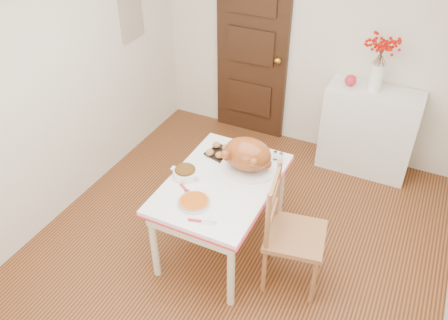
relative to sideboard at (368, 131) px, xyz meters
The scene contains 18 objects.
floor 1.98m from the sideboard, 112.45° to the right, with size 3.50×4.00×0.00m, color #401E0E.
wall_back 1.09m from the sideboard, 163.35° to the left, with size 3.50×0.00×2.50m, color beige.
wall_left 3.15m from the sideboard, 144.39° to the right, with size 0.00×4.00×2.50m, color beige.
door_back 1.55m from the sideboard, behind, with size 0.85×0.06×2.06m, color black.
photo_board 2.73m from the sideboard, 166.76° to the right, with size 0.03×0.35×0.45m, color tan.
sideboard is the anchor object (origin of this frame).
kitchen_table 1.95m from the sideboard, 116.76° to the right, with size 0.85×1.23×0.74m, color white, non-canonical shape.
chair_oak 1.83m from the sideboard, 95.95° to the right, with size 0.46×0.46×1.03m, color #A25F37, non-canonical shape.
berry_vase 0.76m from the sideboard, behind, with size 0.29×0.29×0.57m, color white, non-canonical shape.
apple 0.59m from the sideboard, behind, with size 0.12×0.12×0.12m, color red.
turkey_platter 1.73m from the sideboard, 116.34° to the right, with size 0.47×0.38×0.30m, color #A2491C, non-canonical shape.
pumpkin_pie 2.30m from the sideboard, 114.33° to the right, with size 0.24×0.24×0.05m, color #B14A0E.
stuffing_dish 2.18m from the sideboard, 122.79° to the right, with size 0.26×0.20×0.10m, color #553512, non-canonical shape.
rolls_tray 1.77m from the sideboard, 126.03° to the right, with size 0.27×0.21×0.07m, color #B06630, non-canonical shape.
pie_server 2.38m from the sideboard, 109.58° to the right, with size 0.21×0.06×0.01m, color silver, non-canonical shape.
carving_knife 2.26m from the sideboard, 117.72° to the right, with size 0.25×0.06×0.01m, color silver, non-canonical shape.
drinking_glass 1.57m from the sideboard, 122.52° to the right, with size 0.07×0.07×0.12m, color white.
shaker_pair 1.42m from the sideboard, 114.02° to the right, with size 0.08×0.03×0.08m, color white, non-canonical shape.
Camera 1 is at (1.16, -2.59, 3.09)m, focal length 36.94 mm.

